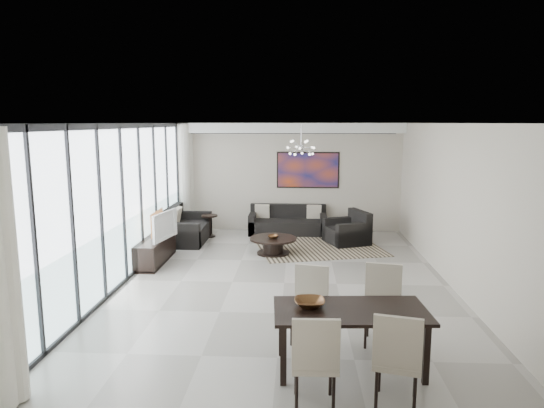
# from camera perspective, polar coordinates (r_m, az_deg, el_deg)

# --- Properties ---
(room_shell) EXTENTS (6.00, 9.00, 2.90)m
(room_shell) POSITION_cam_1_polar(r_m,az_deg,el_deg) (8.66, 4.53, -0.18)
(room_shell) COLOR #A8A39B
(room_shell) RESTS_ON ground
(window_wall) EXTENTS (0.37, 8.95, 2.90)m
(window_wall) POSITION_cam_1_polar(r_m,az_deg,el_deg) (9.20, -16.61, 0.13)
(window_wall) COLOR white
(window_wall) RESTS_ON floor
(soffit) EXTENTS (5.98, 0.40, 0.26)m
(soffit) POSITION_cam_1_polar(r_m,az_deg,el_deg) (12.84, 2.07, 8.92)
(soffit) COLOR white
(soffit) RESTS_ON room_shell
(painting) EXTENTS (1.68, 0.04, 0.98)m
(painting) POSITION_cam_1_polar(r_m,az_deg,el_deg) (13.07, 4.25, 4.00)
(painting) COLOR #C1451A
(painting) RESTS_ON room_shell
(chandelier) EXTENTS (0.66, 0.66, 0.71)m
(chandelier) POSITION_cam_1_polar(r_m,az_deg,el_deg) (11.05, 3.44, 6.63)
(chandelier) COLOR silver
(chandelier) RESTS_ON room_shell
(rug) EXTENTS (3.26, 2.79, 0.01)m
(rug) POSITION_cam_1_polar(r_m,az_deg,el_deg) (11.52, 5.56, -5.09)
(rug) COLOR black
(rug) RESTS_ON floor
(coffee_table) EXTENTS (1.05, 1.05, 0.37)m
(coffee_table) POSITION_cam_1_polar(r_m,az_deg,el_deg) (10.89, 0.14, -4.81)
(coffee_table) COLOR black
(coffee_table) RESTS_ON floor
(bowl_coffee) EXTENTS (0.23, 0.23, 0.07)m
(bowl_coffee) POSITION_cam_1_polar(r_m,az_deg,el_deg) (10.79, 0.13, -3.88)
(bowl_coffee) COLOR brown
(bowl_coffee) RESTS_ON coffee_table
(sofa_main) EXTENTS (2.04, 0.83, 0.74)m
(sofa_main) POSITION_cam_1_polar(r_m,az_deg,el_deg) (12.88, 1.87, -2.36)
(sofa_main) COLOR black
(sofa_main) RESTS_ON floor
(loveseat) EXTENTS (0.95, 1.69, 0.84)m
(loveseat) POSITION_cam_1_polar(r_m,az_deg,el_deg) (12.20, -10.19, -3.01)
(loveseat) COLOR black
(loveseat) RESTS_ON floor
(armchair) EXTENTS (1.17, 1.20, 0.79)m
(armchair) POSITION_cam_1_polar(r_m,az_deg,el_deg) (11.96, 8.94, -3.31)
(armchair) COLOR black
(armchair) RESTS_ON floor
(side_table) EXTENTS (0.42, 0.42, 0.57)m
(side_table) POSITION_cam_1_polar(r_m,az_deg,el_deg) (12.56, -7.36, -2.12)
(side_table) COLOR black
(side_table) RESTS_ON floor
(tv_console) EXTENTS (0.47, 1.66, 0.52)m
(tv_console) POSITION_cam_1_polar(r_m,az_deg,el_deg) (10.53, -13.62, -5.30)
(tv_console) COLOR black
(tv_console) RESTS_ON floor
(television) EXTENTS (0.33, 1.01, 0.58)m
(television) POSITION_cam_1_polar(r_m,az_deg,el_deg) (10.29, -12.99, -2.47)
(television) COLOR gray
(television) RESTS_ON tv_console
(dining_table) EXTENTS (1.85, 1.01, 0.75)m
(dining_table) POSITION_cam_1_polar(r_m,az_deg,el_deg) (5.92, 9.22, -12.90)
(dining_table) COLOR black
(dining_table) RESTS_ON floor
(dining_chair_sw) EXTENTS (0.48, 0.48, 1.03)m
(dining_chair_sw) POSITION_cam_1_polar(r_m,az_deg,el_deg) (5.12, 5.09, -17.39)
(dining_chair_sw) COLOR #BEB39D
(dining_chair_sw) RESTS_ON floor
(dining_chair_se) EXTENTS (0.58, 0.58, 1.04)m
(dining_chair_se) POSITION_cam_1_polar(r_m,az_deg,el_deg) (5.28, 14.53, -16.74)
(dining_chair_se) COLOR #BEB39D
(dining_chair_se) RESTS_ON floor
(dining_chair_nw) EXTENTS (0.56, 0.56, 1.00)m
(dining_chair_nw) POSITION_cam_1_polar(r_m,az_deg,el_deg) (6.67, 4.48, -10.95)
(dining_chair_nw) COLOR #BEB39D
(dining_chair_nw) RESTS_ON floor
(dining_chair_ne) EXTENTS (0.57, 0.57, 1.05)m
(dining_chair_ne) POSITION_cam_1_polar(r_m,az_deg,el_deg) (6.73, 12.88, -10.72)
(dining_chair_ne) COLOR #BEB39D
(dining_chair_ne) RESTS_ON floor
(bowl_dining) EXTENTS (0.38, 0.38, 0.09)m
(bowl_dining) POSITION_cam_1_polar(r_m,az_deg,el_deg) (5.89, 4.44, -11.52)
(bowl_dining) COLOR brown
(bowl_dining) RESTS_ON dining_table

